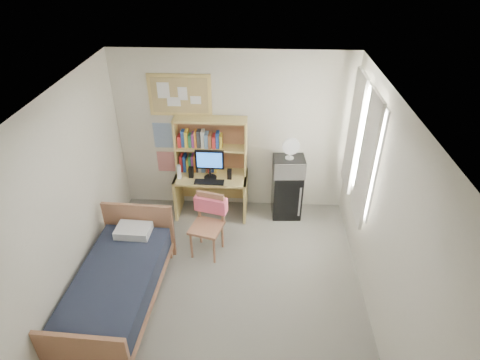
{
  "coord_description": "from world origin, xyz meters",
  "views": [
    {
      "loc": [
        0.4,
        -3.53,
        4.02
      ],
      "look_at": [
        0.16,
        1.2,
        1.02
      ],
      "focal_mm": 30.0,
      "sensor_mm": 36.0,
      "label": 1
    }
  ],
  "objects_px": {
    "bed": "(118,289)",
    "microwave": "(289,166)",
    "speaker_left": "(191,172)",
    "monitor": "(210,165)",
    "bulletin_board": "(180,95)",
    "mini_fridge": "(287,193)",
    "speaker_right": "(229,174)",
    "desk_chair": "(206,227)",
    "desk": "(212,194)",
    "desk_fan": "(290,149)"
  },
  "relations": [
    {
      "from": "bed",
      "to": "speaker_right",
      "type": "distance_m",
      "value": 2.34
    },
    {
      "from": "speaker_right",
      "to": "microwave",
      "type": "distance_m",
      "value": 0.92
    },
    {
      "from": "microwave",
      "to": "monitor",
      "type": "bearing_deg",
      "value": -179.33
    },
    {
      "from": "desk_chair",
      "to": "bed",
      "type": "distance_m",
      "value": 1.42
    },
    {
      "from": "desk_fan",
      "to": "desk_chair",
      "type": "bearing_deg",
      "value": -143.08
    },
    {
      "from": "bulletin_board",
      "to": "mini_fridge",
      "type": "relative_size",
      "value": 1.22
    },
    {
      "from": "speaker_left",
      "to": "bed",
      "type": "bearing_deg",
      "value": -107.54
    },
    {
      "from": "bed",
      "to": "microwave",
      "type": "distance_m",
      "value": 3.01
    },
    {
      "from": "microwave",
      "to": "desk_fan",
      "type": "xyz_separation_m",
      "value": [
        0.0,
        0.0,
        0.3
      ]
    },
    {
      "from": "bed",
      "to": "monitor",
      "type": "relative_size",
      "value": 4.01
    },
    {
      "from": "desk_chair",
      "to": "speaker_right",
      "type": "distance_m",
      "value": 1.0
    },
    {
      "from": "bulletin_board",
      "to": "monitor",
      "type": "xyz_separation_m",
      "value": [
        0.45,
        -0.35,
        -0.98
      ]
    },
    {
      "from": "desk",
      "to": "bed",
      "type": "xyz_separation_m",
      "value": [
        -0.95,
        -1.97,
        -0.1
      ]
    },
    {
      "from": "desk",
      "to": "monitor",
      "type": "distance_m",
      "value": 0.59
    },
    {
      "from": "desk_fan",
      "to": "bed",
      "type": "bearing_deg",
      "value": -140.45
    },
    {
      "from": "monitor",
      "to": "speaker_right",
      "type": "bearing_deg",
      "value": -0.0
    },
    {
      "from": "speaker_left",
      "to": "monitor",
      "type": "bearing_deg",
      "value": -0.0
    },
    {
      "from": "desk",
      "to": "desk_chair",
      "type": "xyz_separation_m",
      "value": [
        0.04,
        -0.97,
        0.11
      ]
    },
    {
      "from": "mini_fridge",
      "to": "microwave",
      "type": "xyz_separation_m",
      "value": [
        0.0,
        -0.02,
        0.52
      ]
    },
    {
      "from": "bed",
      "to": "monitor",
      "type": "distance_m",
      "value": 2.24
    },
    {
      "from": "speaker_right",
      "to": "desk_fan",
      "type": "bearing_deg",
      "value": 6.62
    },
    {
      "from": "bulletin_board",
      "to": "desk_fan",
      "type": "distance_m",
      "value": 1.82
    },
    {
      "from": "desk",
      "to": "desk_fan",
      "type": "distance_m",
      "value": 1.48
    },
    {
      "from": "bulletin_board",
      "to": "microwave",
      "type": "xyz_separation_m",
      "value": [
        1.66,
        -0.26,
        -1.01
      ]
    },
    {
      "from": "desk_chair",
      "to": "microwave",
      "type": "height_order",
      "value": "microwave"
    },
    {
      "from": "desk",
      "to": "mini_fridge",
      "type": "distance_m",
      "value": 1.21
    },
    {
      "from": "bulletin_board",
      "to": "microwave",
      "type": "relative_size",
      "value": 1.97
    },
    {
      "from": "mini_fridge",
      "to": "monitor",
      "type": "height_order",
      "value": "monitor"
    },
    {
      "from": "bulletin_board",
      "to": "speaker_right",
      "type": "bearing_deg",
      "value": -25.32
    },
    {
      "from": "bulletin_board",
      "to": "monitor",
      "type": "distance_m",
      "value": 1.13
    },
    {
      "from": "speaker_right",
      "to": "bulletin_board",
      "type": "bearing_deg",
      "value": 155.73
    },
    {
      "from": "microwave",
      "to": "bed",
      "type": "bearing_deg",
      "value": -140.45
    },
    {
      "from": "bulletin_board",
      "to": "bed",
      "type": "distance_m",
      "value": 2.85
    },
    {
      "from": "bulletin_board",
      "to": "speaker_left",
      "type": "relative_size",
      "value": 5.38
    },
    {
      "from": "speaker_left",
      "to": "microwave",
      "type": "xyz_separation_m",
      "value": [
        1.51,
        0.08,
        0.11
      ]
    },
    {
      "from": "desk",
      "to": "mini_fridge",
      "type": "relative_size",
      "value": 1.47
    },
    {
      "from": "desk_chair",
      "to": "mini_fridge",
      "type": "bearing_deg",
      "value": 55.54
    },
    {
      "from": "speaker_left",
      "to": "microwave",
      "type": "height_order",
      "value": "microwave"
    },
    {
      "from": "bulletin_board",
      "to": "microwave",
      "type": "bearing_deg",
      "value": -9.05
    },
    {
      "from": "bulletin_board",
      "to": "desk_fan",
      "type": "xyz_separation_m",
      "value": [
        1.66,
        -0.26,
        -0.71
      ]
    },
    {
      "from": "speaker_left",
      "to": "desk_fan",
      "type": "bearing_deg",
      "value": 4.0
    },
    {
      "from": "bulletin_board",
      "to": "monitor",
      "type": "relative_size",
      "value": 2.01
    },
    {
      "from": "speaker_right",
      "to": "desk",
      "type": "bearing_deg",
      "value": 168.69
    },
    {
      "from": "speaker_right",
      "to": "microwave",
      "type": "bearing_deg",
      "value": 6.62
    },
    {
      "from": "bed",
      "to": "desk_fan",
      "type": "height_order",
      "value": "desk_fan"
    },
    {
      "from": "bulletin_board",
      "to": "bed",
      "type": "bearing_deg",
      "value": -102.47
    },
    {
      "from": "speaker_left",
      "to": "microwave",
      "type": "relative_size",
      "value": 0.37
    },
    {
      "from": "monitor",
      "to": "desk_fan",
      "type": "relative_size",
      "value": 1.44
    },
    {
      "from": "bed",
      "to": "speaker_left",
      "type": "distance_m",
      "value": 2.1
    },
    {
      "from": "desk_chair",
      "to": "mini_fridge",
      "type": "height_order",
      "value": "desk_chair"
    }
  ]
}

